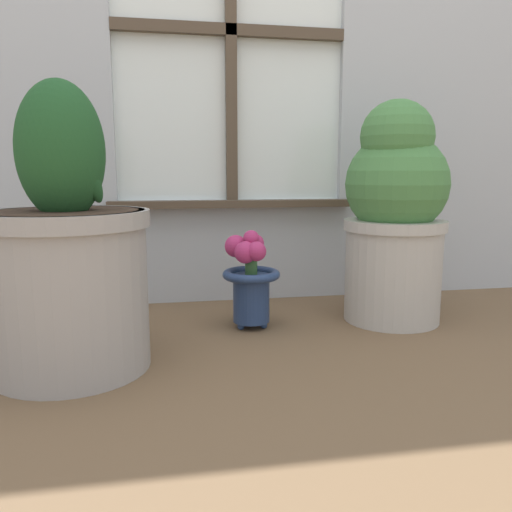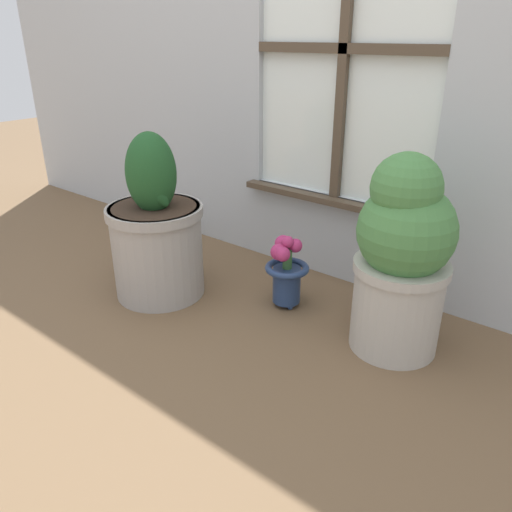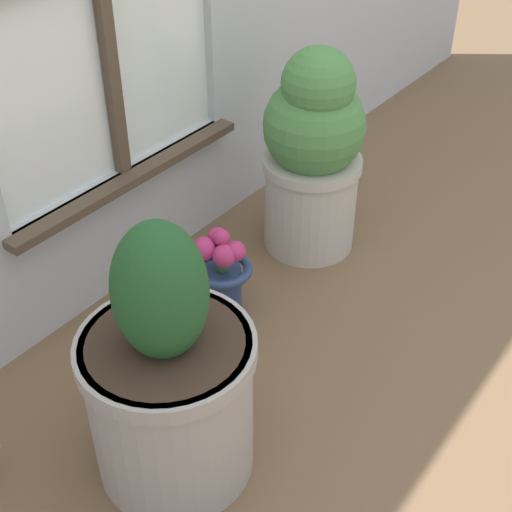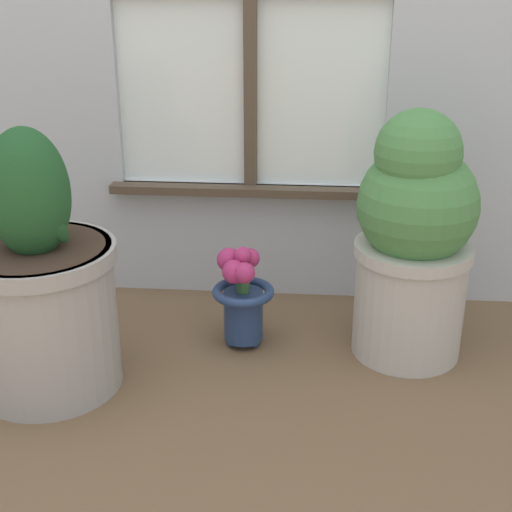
{
  "view_description": "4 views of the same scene",
  "coord_description": "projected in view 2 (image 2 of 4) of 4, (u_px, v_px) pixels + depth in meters",
  "views": [
    {
      "loc": [
        -0.22,
        -1.01,
        0.44
      ],
      "look_at": [
        0.0,
        0.24,
        0.23
      ],
      "focal_mm": 35.0,
      "sensor_mm": 36.0,
      "label": 1
    },
    {
      "loc": [
        0.95,
        -1.0,
        0.94
      ],
      "look_at": [
        -0.04,
        0.24,
        0.23
      ],
      "focal_mm": 35.0,
      "sensor_mm": 36.0,
      "label": 2
    },
    {
      "loc": [
        -1.14,
        -0.62,
        1.31
      ],
      "look_at": [
        0.01,
        0.24,
        0.25
      ],
      "focal_mm": 50.0,
      "sensor_mm": 36.0,
      "label": 3
    },
    {
      "loc": [
        0.18,
        -1.31,
        0.96
      ],
      "look_at": [
        0.05,
        0.28,
        0.29
      ],
      "focal_mm": 50.0,
      "sensor_mm": 36.0,
      "label": 4
    }
  ],
  "objects": [
    {
      "name": "potted_plant_right",
      "position": [
        402.0,
        257.0,
        1.51
      ],
      "size": [
        0.3,
        0.3,
        0.64
      ],
      "color": "#B7B2A8",
      "rests_on": "ground_plane"
    },
    {
      "name": "flower_vase",
      "position": [
        286.0,
        270.0,
        1.83
      ],
      "size": [
        0.16,
        0.16,
        0.28
      ],
      "color": "navy",
      "rests_on": "ground_plane"
    },
    {
      "name": "potted_plant_left",
      "position": [
        156.0,
        234.0,
        1.88
      ],
      "size": [
        0.36,
        0.36,
        0.63
      ],
      "color": "#9E9993",
      "rests_on": "ground_plane"
    },
    {
      "name": "watering_can",
      "position": [
        151.0,
        233.0,
        2.39
      ],
      "size": [
        0.22,
        0.12,
        0.19
      ],
      "color": "gray",
      "rests_on": "ground_plane"
    },
    {
      "name": "ground_plane",
      "position": [
        221.0,
        345.0,
        1.65
      ],
      "size": [
        10.0,
        10.0,
        0.0
      ],
      "primitive_type": "plane",
      "color": "brown"
    }
  ]
}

